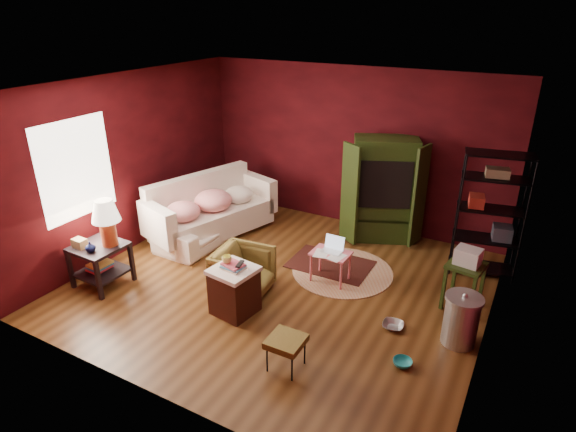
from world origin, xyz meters
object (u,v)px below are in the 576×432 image
at_px(hamper, 234,290).
at_px(wire_shelving, 492,210).
at_px(armchair, 243,270).
at_px(laptop_desk, 331,255).
at_px(side_table, 103,235).
at_px(sofa, 211,213).
at_px(tv_armoire, 383,188).

bearing_deg(hamper, wire_shelving, 44.38).
relative_size(armchair, laptop_desk, 1.08).
bearing_deg(hamper, side_table, -171.73).
distance_m(side_table, wire_shelving, 5.49).
relative_size(sofa, laptop_desk, 3.16).
height_order(sofa, armchair, sofa).
xyz_separation_m(sofa, tv_armoire, (2.60, 1.30, 0.50)).
relative_size(armchair, tv_armoire, 0.41).
distance_m(tv_armoire, wire_shelving, 1.77).
bearing_deg(side_table, wire_shelving, 31.91).
distance_m(sofa, tv_armoire, 2.95).
relative_size(side_table, hamper, 1.74).
distance_m(sofa, hamper, 2.38).
relative_size(hamper, laptop_desk, 1.10).
distance_m(armchair, wire_shelving, 3.63).
distance_m(side_table, laptop_desk, 3.21).
distance_m(hamper, tv_armoire, 3.20).
bearing_deg(hamper, tv_armoire, 72.53).
height_order(armchair, hamper, hamper).
xyz_separation_m(sofa, wire_shelving, (4.33, 0.91, 0.61)).
distance_m(laptop_desk, wire_shelving, 2.38).
bearing_deg(sofa, armchair, -128.76).
height_order(side_table, tv_armoire, tv_armoire).
bearing_deg(tv_armoire, side_table, -155.12).
xyz_separation_m(sofa, armchair, (1.50, -1.27, -0.05)).
bearing_deg(side_table, tv_armoire, 48.28).
relative_size(armchair, wire_shelving, 0.39).
bearing_deg(laptop_desk, wire_shelving, 35.00).
bearing_deg(hamper, armchair, 109.53).
relative_size(armchair, side_table, 0.56).
distance_m(side_table, tv_armoire, 4.41).
bearing_deg(armchair, laptop_desk, -52.29).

